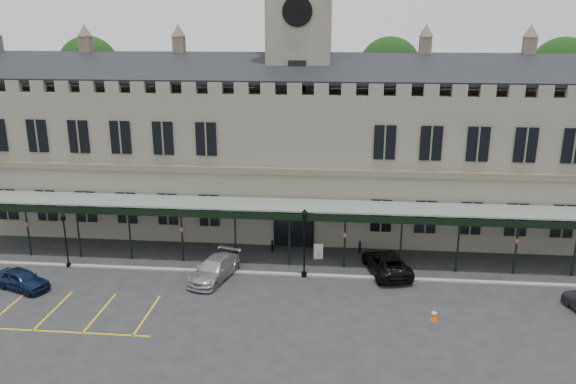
# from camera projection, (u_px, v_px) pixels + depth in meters

# --- Properties ---
(ground) EXTENTS (140.00, 140.00, 0.00)m
(ground) POSITION_uv_depth(u_px,v_px,m) (279.00, 313.00, 34.53)
(ground) COLOR #242426
(station_building) EXTENTS (60.00, 10.36, 17.30)m
(station_building) POSITION_uv_depth(u_px,v_px,m) (299.00, 154.00, 47.86)
(station_building) COLOR slate
(station_building) RESTS_ON ground
(clock_tower) EXTENTS (5.60, 5.60, 24.80)m
(clock_tower) POSITION_uv_depth(u_px,v_px,m) (299.00, 74.00, 46.04)
(clock_tower) COLOR slate
(clock_tower) RESTS_ON ground
(canopy) EXTENTS (50.00, 4.10, 4.30)m
(canopy) POSITION_uv_depth(u_px,v_px,m) (290.00, 233.00, 40.96)
(canopy) COLOR #8C9E93
(canopy) RESTS_ON ground
(kerb) EXTENTS (60.00, 0.40, 0.12)m
(kerb) POSITION_uv_depth(u_px,v_px,m) (287.00, 274.00, 39.76)
(kerb) COLOR gray
(kerb) RESTS_ON ground
(parking_markings) EXTENTS (16.00, 6.00, 0.01)m
(parking_markings) POSITION_uv_depth(u_px,v_px,m) (49.00, 314.00, 34.37)
(parking_markings) COLOR gold
(parking_markings) RESTS_ON ground
(tree_behind_left) EXTENTS (6.00, 6.00, 16.00)m
(tree_behind_left) POSITION_uv_depth(u_px,v_px,m) (89.00, 68.00, 56.70)
(tree_behind_left) COLOR #332314
(tree_behind_left) RESTS_ON ground
(tree_behind_mid) EXTENTS (6.00, 6.00, 16.00)m
(tree_behind_mid) POSITION_uv_depth(u_px,v_px,m) (389.00, 70.00, 53.99)
(tree_behind_mid) COLOR #332314
(tree_behind_mid) RESTS_ON ground
(tree_behind_right) EXTENTS (6.00, 6.00, 16.00)m
(tree_behind_right) POSITION_uv_depth(u_px,v_px,m) (562.00, 72.00, 52.54)
(tree_behind_right) COLOR #332314
(tree_behind_right) RESTS_ON ground
(lamp_post_left) EXTENTS (0.40, 0.40, 4.21)m
(lamp_post_left) POSITION_uv_depth(u_px,v_px,m) (65.00, 235.00, 40.43)
(lamp_post_left) COLOR black
(lamp_post_left) RESTS_ON ground
(lamp_post_mid) EXTENTS (0.48, 0.48, 5.04)m
(lamp_post_mid) POSITION_uv_depth(u_px,v_px,m) (304.00, 237.00, 38.69)
(lamp_post_mid) COLOR black
(lamp_post_mid) RESTS_ON ground
(traffic_cone) EXTENTS (0.45, 0.45, 0.72)m
(traffic_cone) POSITION_uv_depth(u_px,v_px,m) (434.00, 315.00, 33.62)
(traffic_cone) COLOR #FA5707
(traffic_cone) RESTS_ON ground
(sign_board) EXTENTS (0.71, 0.13, 1.21)m
(sign_board) POSITION_uv_depth(u_px,v_px,m) (318.00, 252.00, 42.36)
(sign_board) COLOR black
(sign_board) RESTS_ON ground
(bollard_left) EXTENTS (0.17, 0.17, 0.94)m
(bollard_left) POSITION_uv_depth(u_px,v_px,m) (272.00, 246.00, 43.69)
(bollard_left) COLOR black
(bollard_left) RESTS_ON ground
(bollard_right) EXTENTS (0.16, 0.16, 0.92)m
(bollard_right) POSITION_uv_depth(u_px,v_px,m) (360.00, 247.00, 43.56)
(bollard_right) COLOR black
(bollard_right) RESTS_ON ground
(car_left_a) EXTENTS (4.37, 3.01, 1.38)m
(car_left_a) POSITION_uv_depth(u_px,v_px,m) (22.00, 279.00, 37.51)
(car_left_a) COLOR #0B1832
(car_left_a) RESTS_ON ground
(car_taxi) EXTENTS (3.41, 5.46, 1.48)m
(car_taxi) POSITION_uv_depth(u_px,v_px,m) (214.00, 269.00, 38.99)
(car_taxi) COLOR #96999E
(car_taxi) RESTS_ON ground
(car_van) EXTENTS (3.70, 5.80, 1.49)m
(car_van) POSITION_uv_depth(u_px,v_px,m) (386.00, 263.00, 39.98)
(car_van) COLOR black
(car_van) RESTS_ON ground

